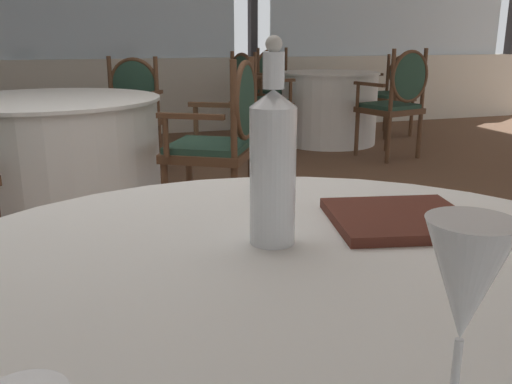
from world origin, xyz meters
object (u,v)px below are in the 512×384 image
Objects in this scene: dining_chair_1_1 at (254,94)px; dining_chair_1_2 at (398,96)px; menu_book at (399,219)px; dining_chair_0_1 at (129,108)px; wine_glass at (466,286)px; dining_chair_1_3 at (393,88)px; dining_chair_1_0 at (277,83)px; water_bottle at (273,163)px; dining_chair_0_0 at (224,132)px.

dining_chair_1_2 reaches higher than dining_chair_1_1.
menu_book is 0.28× the size of dining_chair_0_1.
dining_chair_1_1 is at bearing 44.77° from dining_chair_1_2.
dining_chair_1_2 is at bearing 58.53° from wine_glass.
dining_chair_1_2 is at bearing 45.34° from dining_chair_1_3.
dining_chair_1_3 is (1.14, -0.66, -0.03)m from dining_chair_1_0.
dining_chair_1_0 reaches higher than dining_chair_1_3.
dining_chair_1_3 is (3.09, 5.13, -0.36)m from wine_glass.
dining_chair_1_1 is (1.29, 4.64, -0.31)m from wine_glass.
wine_glass is at bearing 29.50° from dining_chair_0_1.
menu_book is (0.27, 0.52, -0.13)m from wine_glass.
dining_chair_1_0 reaches higher than menu_book.
water_bottle is 0.50m from wine_glass.
water_bottle is 0.30m from menu_book.
dining_chair_1_3 is (3.09, 4.62, -0.36)m from water_bottle.
dining_chair_1_1 is at bearing -0.00° from dining_chair_1_3.
dining_chair_1_1 is (0.83, 2.03, -0.01)m from dining_chair_0_0.
water_bottle is 1.36× the size of menu_book.
water_bottle reaches higher than dining_chair_1_3.
dining_chair_0_1 reaches higher than menu_book.
dining_chair_1_0 is (1.87, 1.68, 0.01)m from dining_chair_0_1.
dining_chair_1_2 is at bearing 117.14° from dining_chair_0_1.
dining_chair_0_1 is at bearing 89.04° from wine_glass.
dining_chair_0_0 is 1.02× the size of dining_chair_1_1.
menu_book is at bearing -32.70° from dining_chair_1_0.
wine_glass is 2.67m from dining_chair_0_0.
dining_chair_1_2 reaches higher than menu_book.
wine_glass is 0.21× the size of dining_chair_1_0.
menu_book is 5.53m from dining_chair_1_0.
dining_chair_0_0 is (0.19, 2.09, -0.17)m from menu_book.
water_bottle is 2.18m from dining_chair_0_0.
dining_chair_0_1 is 0.98× the size of dining_chair_1_1.
dining_chair_1_2 is 1.11× the size of dining_chair_1_3.
menu_book is at bearing 33.70° from dining_chair_0_1.
water_bottle reaches higher than dining_chair_1_1.
dining_chair_1_1 is 1.33m from dining_chair_1_2.
menu_book is 0.28× the size of dining_chair_1_1.
wine_glass is 5.99m from dining_chair_1_3.
dining_chair_1_3 is at bearing -105.75° from dining_chair_0_0.
dining_chair_1_1 is at bearing 74.51° from wine_glass.
dining_chair_1_1 is at bearing 88.07° from menu_book.
dining_chair_1_0 reaches higher than wine_glass.
dining_chair_1_2 is at bearing -0.00° from dining_chair_1_0.
dining_chair_0_0 is 1.04× the size of dining_chair_0_1.
water_bottle is at bearing 41.16° from dining_chair_1_3.
menu_book is 0.30× the size of dining_chair_1_3.
wine_glass is 0.23× the size of dining_chair_1_3.
dining_chair_0_1 is (0.07, 3.61, -0.34)m from water_bottle.
water_bottle is 0.37× the size of dining_chair_1_1.
dining_chair_1_3 is (3.02, 1.01, -0.02)m from dining_chair_0_1.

